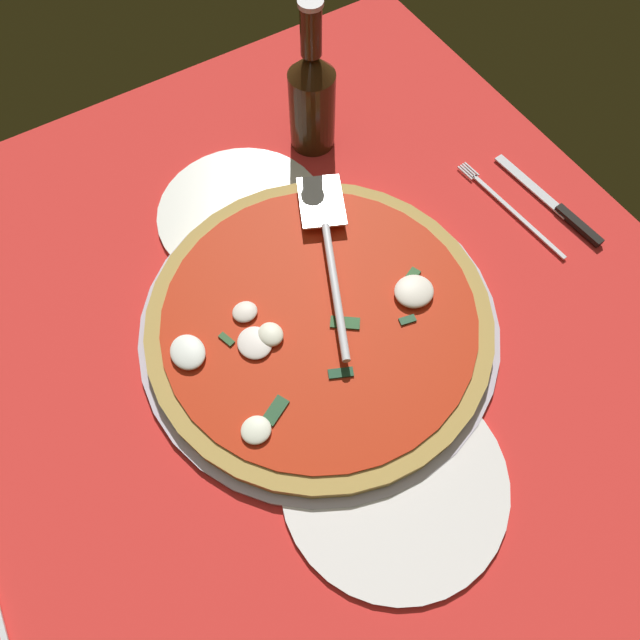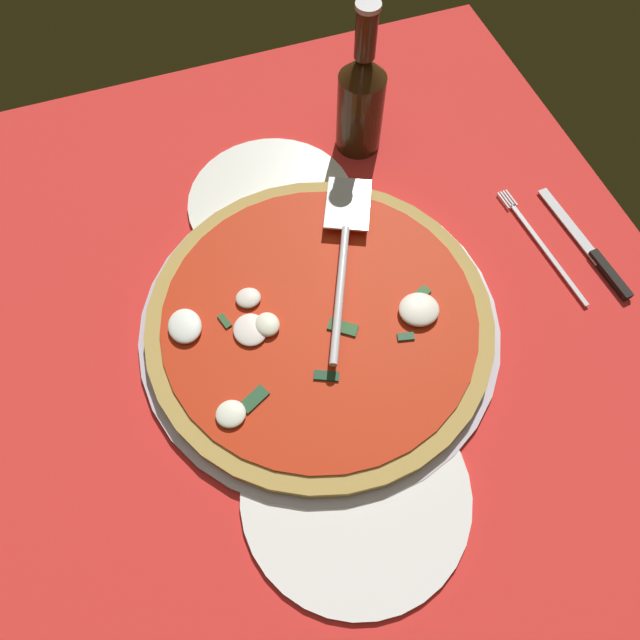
{
  "view_description": "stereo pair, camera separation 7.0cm",
  "coord_description": "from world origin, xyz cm",
  "px_view_note": "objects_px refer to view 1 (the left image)",
  "views": [
    {
      "loc": [
        28.01,
        -11.55,
        64.61
      ],
      "look_at": [
        0.16,
        5.61,
        2.2
      ],
      "focal_mm": 32.07,
      "sensor_mm": 36.0,
      "label": 1
    },
    {
      "loc": [
        31.04,
        -5.19,
        64.61
      ],
      "look_at": [
        0.16,
        5.61,
        2.2
      ],
      "focal_mm": 32.07,
      "sensor_mm": 36.0,
      "label": 2
    }
  ],
  "objects_px": {
    "dinner_plate_right": "(394,480)",
    "beer_bottle": "(312,97)",
    "pizza": "(319,321)",
    "pizza_server": "(329,248)",
    "dinner_plate_left": "(242,213)",
    "place_setting_far": "(534,210)"
  },
  "relations": [
    {
      "from": "dinner_plate_left",
      "to": "pizza",
      "type": "height_order",
      "value": "pizza"
    },
    {
      "from": "dinner_plate_left",
      "to": "dinner_plate_right",
      "type": "height_order",
      "value": "same"
    },
    {
      "from": "pizza_server",
      "to": "place_setting_far",
      "type": "relative_size",
      "value": 1.25
    },
    {
      "from": "dinner_plate_left",
      "to": "place_setting_far",
      "type": "xyz_separation_m",
      "value": [
        0.21,
        0.35,
        -0.0
      ]
    },
    {
      "from": "pizza",
      "to": "beer_bottle",
      "type": "bearing_deg",
      "value": 150.25
    },
    {
      "from": "dinner_plate_right",
      "to": "pizza_server",
      "type": "bearing_deg",
      "value": 162.51
    },
    {
      "from": "pizza",
      "to": "place_setting_far",
      "type": "height_order",
      "value": "pizza"
    },
    {
      "from": "dinner_plate_right",
      "to": "pizza",
      "type": "xyz_separation_m",
      "value": [
        -0.21,
        0.03,
        0.02
      ]
    },
    {
      "from": "beer_bottle",
      "to": "dinner_plate_left",
      "type": "bearing_deg",
      "value": -67.1
    },
    {
      "from": "pizza",
      "to": "place_setting_far",
      "type": "distance_m",
      "value": 0.36
    },
    {
      "from": "pizza_server",
      "to": "place_setting_far",
      "type": "distance_m",
      "value": 0.31
    },
    {
      "from": "pizza",
      "to": "place_setting_far",
      "type": "xyz_separation_m",
      "value": [
        0.0,
        0.36,
        -0.02
      ]
    },
    {
      "from": "pizza_server",
      "to": "dinner_plate_left",
      "type": "bearing_deg",
      "value": 46.46
    },
    {
      "from": "dinner_plate_left",
      "to": "pizza",
      "type": "relative_size",
      "value": 0.55
    },
    {
      "from": "pizza",
      "to": "pizza_server",
      "type": "xyz_separation_m",
      "value": [
        -0.07,
        0.06,
        0.03
      ]
    },
    {
      "from": "dinner_plate_left",
      "to": "pizza",
      "type": "bearing_deg",
      "value": -0.33
    },
    {
      "from": "dinner_plate_right",
      "to": "beer_bottle",
      "type": "distance_m",
      "value": 0.52
    },
    {
      "from": "dinner_plate_right",
      "to": "beer_bottle",
      "type": "bearing_deg",
      "value": 158.74
    },
    {
      "from": "dinner_plate_right",
      "to": "beer_bottle",
      "type": "height_order",
      "value": "beer_bottle"
    },
    {
      "from": "dinner_plate_left",
      "to": "dinner_plate_right",
      "type": "xyz_separation_m",
      "value": [
        0.42,
        -0.03,
        0.0
      ]
    },
    {
      "from": "dinner_plate_right",
      "to": "beer_bottle",
      "type": "relative_size",
      "value": 1.12
    },
    {
      "from": "pizza",
      "to": "pizza_server",
      "type": "relative_size",
      "value": 1.61
    }
  ]
}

